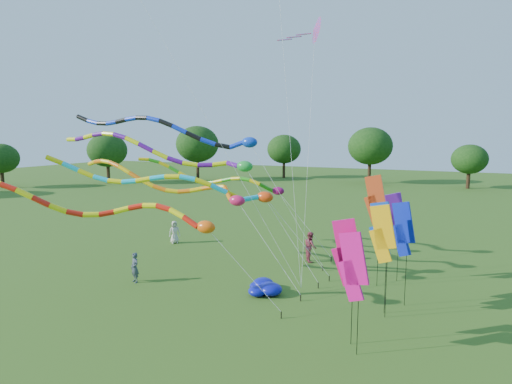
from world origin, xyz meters
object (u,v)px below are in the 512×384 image
at_px(blue_nylon_heap, 259,287).
at_px(person_a, 175,232).
at_px(tube_kite_orange, 177,185).
at_px(person_c, 310,247).
at_px(person_b, 135,268).
at_px(tube_kite_red, 129,212).

distance_m(blue_nylon_heap, person_a, 10.97).
bearing_deg(person_a, tube_kite_orange, -98.40).
height_order(tube_kite_orange, person_c, tube_kite_orange).
bearing_deg(person_b, blue_nylon_heap, 36.40).
height_order(person_b, person_c, person_c).
height_order(blue_nylon_heap, person_b, person_b).
xyz_separation_m(tube_kite_red, tube_kite_orange, (-0.63, 4.43, 0.65)).
relative_size(tube_kite_orange, person_a, 8.22).
relative_size(tube_kite_orange, blue_nylon_heap, 7.78).
relative_size(blue_nylon_heap, person_c, 0.92).
relative_size(person_a, person_b, 1.01).
distance_m(tube_kite_orange, person_b, 4.78).
xyz_separation_m(person_a, person_b, (2.81, -7.46, -0.01)).
xyz_separation_m(blue_nylon_heap, person_a, (-9.15, 6.03, 0.54)).
xyz_separation_m(tube_kite_orange, person_a, (-4.49, 5.92, -4.19)).
bearing_deg(person_c, person_b, 102.93).
bearing_deg(person_c, tube_kite_orange, 103.85).
height_order(tube_kite_red, person_a, tube_kite_red).
distance_m(person_b, person_c, 10.16).
height_order(person_a, person_c, person_c).
relative_size(tube_kite_orange, person_c, 7.15).
height_order(tube_kite_red, blue_nylon_heap, tube_kite_red).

